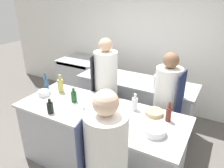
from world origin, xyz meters
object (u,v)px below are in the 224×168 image
Objects in this scene: chef_at_stove at (166,106)px; bottle_cooking_oil at (169,113)px; bowl_prep_small at (154,112)px; stockpot at (162,82)px; bowl_mixing_large at (154,131)px; bowl_wooden_salad at (92,107)px; bottle_sauce at (61,85)px; bottle_water at (50,107)px; bottle_vinegar at (46,84)px; bottle_olive_oil at (135,104)px; oven_range at (82,78)px; bowl_ceramic_blue at (44,93)px; bottle_wine at (74,96)px; chef_at_pass_far at (106,91)px.

chef_at_stove reaches higher than bottle_cooking_oil.
bowl_prep_small is (-0.20, 0.06, -0.08)m from bottle_cooking_oil.
stockpot is at bearing 100.85° from bowl_prep_small.
bowl_mixing_large is (-0.06, -0.33, -0.06)m from bottle_cooking_oil.
bowl_prep_small is at bearing 0.61° from chef_at_stove.
bottle_cooking_oil reaches higher than stockpot.
bowl_wooden_salad is (-0.89, 0.08, 0.00)m from bowl_mixing_large.
bottle_sauce is 1.46× the size of bottle_water.
bottle_vinegar reaches higher than bottle_water.
bottle_water is at bearing -146.82° from bottle_olive_oil.
bottle_olive_oil reaches higher than bottle_water.
oven_range is at bearing 143.46° from bottle_olive_oil.
bowl_mixing_large is 1.08× the size of bowl_prep_small.
oven_range is at bearing 147.17° from bowl_prep_small.
bottle_sauce is (0.20, 0.09, -0.01)m from bottle_vinegar.
bottle_olive_oil is 0.55m from bowl_mixing_large.
bowl_ceramic_blue is 0.86m from bowl_wooden_salad.
bowl_prep_small is at bearing -32.83° from oven_range.
bottle_wine reaches higher than bowl_wooden_salad.
bowl_wooden_salad is 0.91× the size of stockpot.
chef_at_pass_far is (-0.97, -0.10, 0.06)m from chef_at_stove.
stockpot is at bearing 61.74° from bowl_wooden_salad.
bottle_cooking_oil is 0.34m from bowl_mixing_large.
oven_range is 4.71× the size of bottle_water.
bottle_water is (1.05, -2.05, 0.54)m from oven_range.
bowl_wooden_salad is (-0.94, -0.24, -0.06)m from bottle_cooking_oil.
bottle_cooking_oil is 1.05× the size of bowl_wooden_salad.
bowl_ceramic_blue is (-0.14, -0.22, -0.07)m from bottle_sauce.
bottle_wine is 0.71× the size of bottle_sauce.
stockpot is at bearing 47.40° from bottle_wine.
bowl_mixing_large is 1.56× the size of bowl_ceramic_blue.
bottle_olive_oil is 0.80× the size of bottle_sauce.
bottle_vinegar reaches higher than bowl_wooden_salad.
chef_at_stove is 1.12m from bowl_wooden_salad.
bottle_cooking_oil is 1.48m from bottle_water.
bowl_ceramic_blue is at bearing -171.64° from bottle_wine.
chef_at_pass_far is 0.94m from bottle_vinegar.
bottle_water is (0.29, -0.53, -0.04)m from bottle_sauce.
chef_at_stove is 0.97m from chef_at_pass_far.
chef_at_pass_far is at bearing 157.84° from bowl_prep_small.
bowl_mixing_large is 0.41m from bowl_prep_small.
bowl_mixing_large is (2.36, -1.82, 0.50)m from oven_range.
chef_at_stove reaches higher than bowl_ceramic_blue.
chef_at_pass_far is 6.00× the size of bottle_sauce.
bottle_vinegar reaches higher than stockpot.
chef_at_stove is 0.61m from bottle_cooking_oil.
bottle_vinegar is 1.68m from bowl_prep_small.
chef_at_stove is at bearing 32.39° from bottle_wine.
chef_at_pass_far is 6.49× the size of stockpot.
bowl_prep_small is at bearing 163.02° from bottle_cooking_oil.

